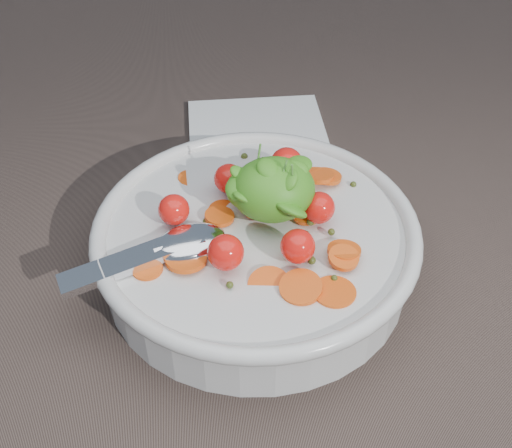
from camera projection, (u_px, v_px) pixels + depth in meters
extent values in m
plane|color=brown|center=(225.00, 253.00, 0.60)|extent=(6.00, 6.00, 0.00)
cylinder|color=silver|center=(256.00, 250.00, 0.57)|extent=(0.27, 0.27, 0.05)
torus|color=silver|center=(256.00, 228.00, 0.55)|extent=(0.28, 0.28, 0.01)
cylinder|color=silver|center=(256.00, 268.00, 0.58)|extent=(0.13, 0.13, 0.01)
cylinder|color=brown|center=(256.00, 250.00, 0.57)|extent=(0.24, 0.24, 0.04)
cylinder|color=#FF6015|center=(225.00, 215.00, 0.57)|extent=(0.04, 0.04, 0.02)
cylinder|color=#FF6015|center=(192.00, 180.00, 0.61)|extent=(0.03, 0.03, 0.01)
cylinder|color=#FF6015|center=(197.00, 241.00, 0.54)|extent=(0.03, 0.03, 0.01)
cylinder|color=#FF6015|center=(269.00, 286.00, 0.50)|extent=(0.05, 0.05, 0.02)
cylinder|color=#FF6015|center=(277.00, 172.00, 0.61)|extent=(0.04, 0.04, 0.01)
cylinder|color=#FF6015|center=(275.00, 205.00, 0.58)|extent=(0.04, 0.04, 0.01)
cylinder|color=#FF6015|center=(327.00, 176.00, 0.59)|extent=(0.03, 0.03, 0.01)
cylinder|color=#FF6015|center=(186.00, 259.00, 0.52)|extent=(0.04, 0.04, 0.01)
cylinder|color=#FF6015|center=(344.00, 258.00, 0.51)|extent=(0.03, 0.03, 0.01)
cylinder|color=#FF6015|center=(219.00, 216.00, 0.56)|extent=(0.04, 0.04, 0.01)
cylinder|color=#FF6015|center=(308.00, 212.00, 0.55)|extent=(0.03, 0.03, 0.01)
cylinder|color=#FF6015|center=(334.00, 293.00, 0.50)|extent=(0.03, 0.03, 0.01)
cylinder|color=#FF6015|center=(147.00, 269.00, 0.51)|extent=(0.03, 0.03, 0.01)
cylinder|color=#FF6015|center=(259.00, 207.00, 0.56)|extent=(0.03, 0.04, 0.01)
cylinder|color=#FF6015|center=(317.00, 176.00, 0.59)|extent=(0.04, 0.04, 0.01)
cylinder|color=#FF6015|center=(301.00, 287.00, 0.50)|extent=(0.05, 0.05, 0.01)
cylinder|color=#FF6015|center=(344.00, 251.00, 0.52)|extent=(0.04, 0.04, 0.01)
sphere|color=#3D4918|center=(331.00, 232.00, 0.54)|extent=(0.01, 0.01, 0.01)
sphere|color=#3D4918|center=(274.00, 172.00, 0.61)|extent=(0.01, 0.01, 0.01)
sphere|color=#3D4918|center=(207.00, 222.00, 0.56)|extent=(0.01, 0.01, 0.01)
sphere|color=#3D4918|center=(286.00, 208.00, 0.57)|extent=(0.01, 0.01, 0.01)
sphere|color=#3D4918|center=(207.00, 228.00, 0.55)|extent=(0.01, 0.01, 0.01)
sphere|color=#3D4918|center=(306.00, 234.00, 0.55)|extent=(0.01, 0.01, 0.01)
sphere|color=#3D4918|center=(334.00, 278.00, 0.50)|extent=(0.01, 0.01, 0.01)
sphere|color=#3D4918|center=(218.00, 250.00, 0.53)|extent=(0.01, 0.01, 0.01)
sphere|color=#3D4918|center=(230.00, 285.00, 0.50)|extent=(0.01, 0.01, 0.01)
sphere|color=#3D4918|center=(312.00, 260.00, 0.51)|extent=(0.01, 0.01, 0.01)
sphere|color=#3D4918|center=(353.00, 184.00, 0.59)|extent=(0.01, 0.01, 0.01)
sphere|color=#3D4918|center=(328.00, 209.00, 0.56)|extent=(0.01, 0.01, 0.01)
sphere|color=#3D4918|center=(234.00, 184.00, 0.59)|extent=(0.01, 0.01, 0.01)
sphere|color=#3D4918|center=(170.00, 249.00, 0.53)|extent=(0.01, 0.01, 0.01)
sphere|color=#3D4918|center=(293.00, 203.00, 0.56)|extent=(0.01, 0.01, 0.01)
sphere|color=#3D4918|center=(311.00, 222.00, 0.54)|extent=(0.01, 0.01, 0.01)
sphere|color=#3D4918|center=(244.00, 156.00, 0.63)|extent=(0.01, 0.01, 0.01)
sphere|color=red|center=(319.00, 208.00, 0.54)|extent=(0.03, 0.03, 0.03)
sphere|color=red|center=(286.00, 164.00, 0.59)|extent=(0.03, 0.03, 0.03)
sphere|color=red|center=(229.00, 179.00, 0.57)|extent=(0.03, 0.03, 0.03)
sphere|color=red|center=(174.00, 210.00, 0.54)|extent=(0.03, 0.03, 0.03)
sphere|color=red|center=(226.00, 252.00, 0.50)|extent=(0.03, 0.03, 0.03)
sphere|color=red|center=(298.00, 246.00, 0.51)|extent=(0.03, 0.03, 0.03)
ellipsoid|color=#499E23|center=(273.00, 189.00, 0.54)|extent=(0.07, 0.06, 0.05)
ellipsoid|color=#499E23|center=(250.00, 189.00, 0.55)|extent=(0.04, 0.04, 0.03)
ellipsoid|color=#499E23|center=(267.00, 175.00, 0.54)|extent=(0.03, 0.03, 0.02)
ellipsoid|color=#499E23|center=(262.00, 170.00, 0.54)|extent=(0.02, 0.02, 0.01)
ellipsoid|color=#499E23|center=(254.00, 185.00, 0.53)|extent=(0.03, 0.03, 0.03)
ellipsoid|color=#499E23|center=(291.00, 209.00, 0.52)|extent=(0.04, 0.04, 0.03)
ellipsoid|color=#499E23|center=(246.00, 196.00, 0.52)|extent=(0.03, 0.03, 0.02)
ellipsoid|color=#499E23|center=(271.00, 175.00, 0.53)|extent=(0.03, 0.03, 0.02)
ellipsoid|color=#499E23|center=(263.00, 176.00, 0.54)|extent=(0.02, 0.02, 0.01)
ellipsoid|color=#499E23|center=(293.00, 182.00, 0.54)|extent=(0.03, 0.03, 0.02)
ellipsoid|color=#499E23|center=(276.00, 174.00, 0.53)|extent=(0.03, 0.03, 0.02)
ellipsoid|color=#499E23|center=(280.00, 175.00, 0.52)|extent=(0.03, 0.03, 0.02)
ellipsoid|color=#499E23|center=(299.00, 164.00, 0.54)|extent=(0.03, 0.03, 0.01)
ellipsoid|color=#499E23|center=(272.00, 184.00, 0.53)|extent=(0.03, 0.03, 0.03)
ellipsoid|color=#499E23|center=(239.00, 188.00, 0.53)|extent=(0.03, 0.03, 0.02)
ellipsoid|color=#499E23|center=(268.00, 169.00, 0.52)|extent=(0.02, 0.03, 0.02)
ellipsoid|color=#499E23|center=(275.00, 176.00, 0.55)|extent=(0.03, 0.03, 0.02)
ellipsoid|color=#499E23|center=(294.00, 169.00, 0.53)|extent=(0.03, 0.02, 0.02)
ellipsoid|color=#499E23|center=(274.00, 191.00, 0.53)|extent=(0.03, 0.03, 0.02)
ellipsoid|color=#499E23|center=(273.00, 170.00, 0.52)|extent=(0.03, 0.03, 0.02)
ellipsoid|color=#499E23|center=(288.00, 180.00, 0.52)|extent=(0.03, 0.03, 0.02)
ellipsoid|color=#499E23|center=(272.00, 190.00, 0.52)|extent=(0.03, 0.03, 0.01)
ellipsoid|color=#499E23|center=(268.00, 176.00, 0.53)|extent=(0.03, 0.03, 0.02)
ellipsoid|color=#499E23|center=(272.00, 185.00, 0.52)|extent=(0.03, 0.03, 0.02)
ellipsoid|color=#499E23|center=(239.00, 173.00, 0.53)|extent=(0.02, 0.02, 0.01)
cylinder|color=#4C8C33|center=(279.00, 187.00, 0.52)|extent=(0.02, 0.01, 0.04)
cylinder|color=#4C8C33|center=(257.00, 169.00, 0.54)|extent=(0.01, 0.01, 0.05)
cylinder|color=#4C8C33|center=(293.00, 187.00, 0.52)|extent=(0.01, 0.00, 0.05)
ellipsoid|color=silver|center=(190.00, 243.00, 0.53)|extent=(0.07, 0.06, 0.02)
cube|color=silver|center=(132.00, 261.00, 0.51)|extent=(0.12, 0.06, 0.02)
cylinder|color=silver|center=(167.00, 249.00, 0.52)|extent=(0.02, 0.02, 0.01)
cube|color=white|center=(257.00, 131.00, 0.75)|extent=(0.16, 0.14, 0.01)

